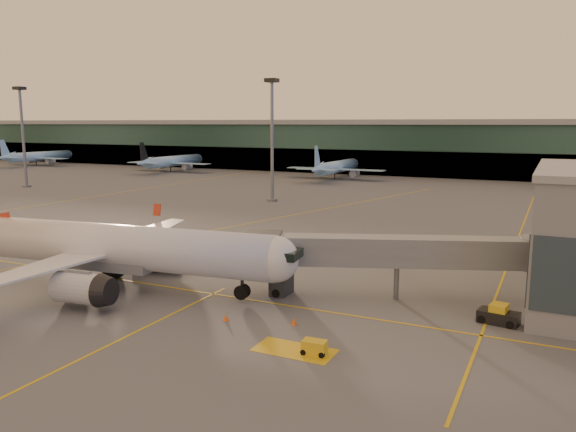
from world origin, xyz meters
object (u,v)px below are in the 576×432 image
at_px(main_airplane, 104,247).
at_px(pushback_tug, 499,316).
at_px(catering_truck, 153,246).
at_px(gpu_cart, 314,348).

height_order(main_airplane, pushback_tug, main_airplane).
bearing_deg(pushback_tug, catering_truck, -173.13).
bearing_deg(gpu_cart, main_airplane, 162.36).
xyz_separation_m(catering_truck, gpu_cart, (26.26, -14.46, -2.06)).
relative_size(main_airplane, gpu_cart, 22.73).
bearing_deg(pushback_tug, main_airplane, -160.75).
bearing_deg(catering_truck, gpu_cart, -41.80).
relative_size(main_airplane, pushback_tug, 12.11).
distance_m(main_airplane, catering_truck, 8.27).
height_order(main_airplane, catering_truck, main_airplane).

